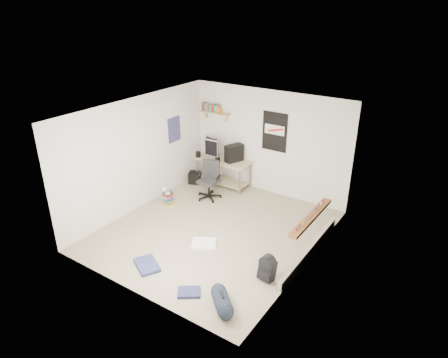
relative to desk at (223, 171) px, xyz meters
The scene contains 26 objects.
floor 2.27m from the desk, 60.88° to the right, with size 4.00×4.50×0.01m, color gray.
ceiling 3.10m from the desk, 60.88° to the right, with size 4.00×4.50×0.01m, color white.
back_wall 1.44m from the desk, 15.40° to the left, with size 4.00×0.01×2.50m, color silver.
left_wall 2.33m from the desk, 115.10° to the right, with size 0.01×4.50×2.50m, color silver.
right_wall 3.77m from the desk, 32.29° to the right, with size 0.01×4.50×2.50m, color silver.
desk is the anchor object (origin of this frame).
monitor_left 0.60m from the desk, behind, with size 0.38×0.09×0.41m, color #ACACB1.
monitor_right 0.57m from the desk, 128.09° to the right, with size 0.38×0.10×0.42m, color #B7B6BB.
pc_tower 0.59m from the desk, ahead, with size 0.21×0.45×0.47m, color black.
keyboard 0.50m from the desk, 144.84° to the right, with size 0.42×0.15×0.02m, color black.
speaker_left 0.75m from the desk, 159.45° to the right, with size 0.09×0.09×0.19m, color black.
speaker_right 0.44m from the desk, 89.99° to the right, with size 0.09×0.09×0.17m, color black.
office_chair 0.84m from the desk, 80.17° to the right, with size 0.59×0.59×0.91m, color black.
wall_shelf 1.47m from the desk, 152.85° to the left, with size 0.80×0.22×0.24m, color tan.
poster_back_wall 1.74m from the desk, 12.51° to the left, with size 0.62×0.03×0.92m, color black.
poster_left_wall 1.63m from the desk, 139.88° to the right, with size 0.02×0.42×0.60m, color navy.
window 3.63m from the desk, 28.57° to the right, with size 0.10×1.50×1.26m, color brown.
baseboard_heater 3.48m from the desk, 28.53° to the right, with size 0.08×2.50×0.18m, color #B7B2A8.
backpack 3.86m from the desk, 45.02° to the right, with size 0.27×0.22×0.36m, color black.
duffel_bag 4.47m from the desk, 56.30° to the right, with size 0.25×0.25×0.49m, color black.
tshirt 2.78m from the desk, 63.81° to the right, with size 0.47×0.40×0.04m, color white.
jeans_a 3.70m from the desk, 77.64° to the right, with size 0.54×0.34×0.06m, color navy.
jeans_b 4.19m from the desk, 63.68° to the right, with size 0.36×0.27×0.05m, color #232750.
book_stack 1.66m from the desk, 107.00° to the right, with size 0.39×0.32×0.27m, color brown.
desk_lamp 1.66m from the desk, 106.13° to the right, with size 0.11×0.18×0.18m, color white.
subwoofer 0.77m from the desk, 153.08° to the right, with size 0.28×0.28×0.31m, color black.
Camera 1 is at (4.07, -5.71, 4.37)m, focal length 32.00 mm.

